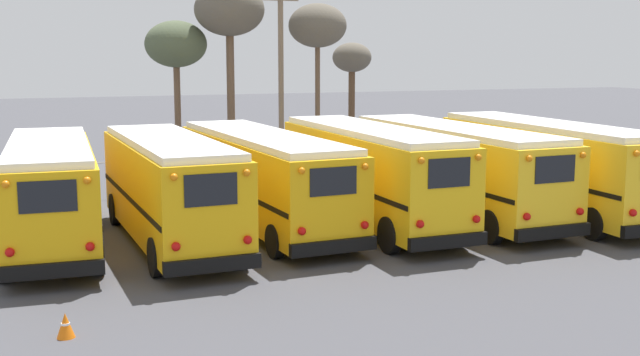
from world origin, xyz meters
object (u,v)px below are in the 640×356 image
object	(u,v)px
bare_tree_0	(176,45)
school_bus_1	(170,187)
school_bus_2	(263,176)
utility_pole	(281,68)
traffic_cone	(65,325)
school_bus_3	(369,172)
school_bus_0	(50,190)
bare_tree_3	(229,12)
bare_tree_1	(318,27)
bare_tree_2	(352,61)
school_bus_5	(546,164)
school_bus_4	(453,167)

from	to	relation	value
bare_tree_0	school_bus_1	bearing A→B (deg)	-101.48
school_bus_2	bare_tree_0	world-z (taller)	bare_tree_0
utility_pole	traffic_cone	world-z (taller)	utility_pole
traffic_cone	school_bus_3	bearing A→B (deg)	36.91
school_bus_3	traffic_cone	xyz separation A→B (m)	(-9.92, -7.45, -1.50)
school_bus_0	traffic_cone	world-z (taller)	school_bus_0
bare_tree_3	school_bus_2	bearing A→B (deg)	-101.22
school_bus_2	bare_tree_1	bearing A→B (deg)	63.97
school_bus_2	bare_tree_1	xyz separation A→B (m)	(8.15, 16.69, 5.28)
bare_tree_2	traffic_cone	xyz separation A→B (m)	(-19.01, -30.39, -4.79)
bare_tree_1	school_bus_1	bearing A→B (deg)	-122.17
school_bus_1	traffic_cone	bearing A→B (deg)	-115.43
utility_pole	bare_tree_0	distance (m)	7.03
school_bus_0	school_bus_3	world-z (taller)	school_bus_3
bare_tree_1	bare_tree_2	bearing A→B (deg)	50.65
school_bus_1	school_bus_5	world-z (taller)	school_bus_5
school_bus_3	bare_tree_1	world-z (taller)	bare_tree_1
school_bus_1	bare_tree_1	world-z (taller)	bare_tree_1
school_bus_1	bare_tree_2	world-z (taller)	bare_tree_2
utility_pole	traffic_cone	size ratio (longest dim) A/B	18.08
bare_tree_0	school_bus_0	bearing A→B (deg)	-110.86
bare_tree_3	school_bus_3	bearing A→B (deg)	-90.56
school_bus_4	bare_tree_1	size ratio (longest dim) A/B	1.32
bare_tree_0	traffic_cone	bearing A→B (deg)	-105.32
school_bus_3	bare_tree_2	xyz separation A→B (m)	(9.09, 22.94, 3.30)
school_bus_0	bare_tree_3	bearing A→B (deg)	60.95
school_bus_0	bare_tree_0	distance (m)	21.13
school_bus_1	school_bus_2	bearing A→B (deg)	24.10
school_bus_2	bare_tree_2	bearing A→B (deg)	60.48
school_bus_1	school_bus_2	world-z (taller)	school_bus_1
bare_tree_0	school_bus_3	bearing A→B (deg)	-82.99
school_bus_3	bare_tree_1	size ratio (longest dim) A/B	1.24
bare_tree_0	bare_tree_2	world-z (taller)	bare_tree_0
school_bus_0	bare_tree_0	size ratio (longest dim) A/B	1.35
school_bus_2	utility_pole	size ratio (longest dim) A/B	1.20
school_bus_5	bare_tree_2	xyz separation A→B (m)	(2.55, 23.36, 3.31)
school_bus_2	bare_tree_2	world-z (taller)	bare_tree_2
school_bus_0	school_bus_4	world-z (taller)	school_bus_4
school_bus_1	school_bus_3	world-z (taller)	school_bus_3
school_bus_0	school_bus_3	size ratio (longest dim) A/B	0.96
utility_pole	bare_tree_2	xyz separation A→B (m)	(7.46, 8.70, 0.26)
school_bus_2	bare_tree_1	distance (m)	19.31
school_bus_2	school_bus_5	distance (m)	9.93
bare_tree_0	bare_tree_1	world-z (taller)	bare_tree_1
school_bus_0	bare_tree_0	xyz separation A→B (m)	(7.37, 19.34, 4.25)
school_bus_3	bare_tree_0	bearing A→B (deg)	97.01
school_bus_3	bare_tree_0	world-z (taller)	bare_tree_0
school_bus_1	school_bus_4	xyz separation A→B (m)	(9.81, 0.65, -0.01)
school_bus_2	bare_tree_1	size ratio (longest dim) A/B	1.35
bare_tree_0	bare_tree_2	distance (m)	11.97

